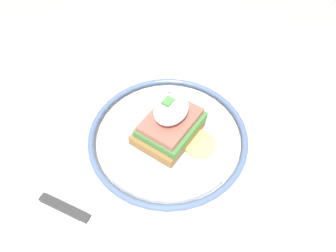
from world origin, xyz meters
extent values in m
cube|color=beige|center=(0.00, 0.00, 0.73)|extent=(0.85, 0.76, 0.03)
cylinder|color=beige|center=(-0.36, -0.32, 0.36)|extent=(0.06, 0.06, 0.71)
cylinder|color=beige|center=(-0.36, 0.32, 0.36)|extent=(0.06, 0.06, 0.71)
cylinder|color=silver|center=(-0.03, 0.02, 0.75)|extent=(0.22, 0.22, 0.01)
torus|color=slate|center=(-0.03, 0.02, 0.75)|extent=(0.25, 0.25, 0.01)
cube|color=olive|center=(-0.03, 0.02, 0.76)|extent=(0.10, 0.08, 0.02)
cube|color=#427A38|center=(-0.03, 0.02, 0.78)|extent=(0.09, 0.07, 0.01)
cube|color=#9E5647|center=(-0.03, 0.02, 0.79)|extent=(0.09, 0.06, 0.01)
ellipsoid|color=white|center=(-0.03, 0.02, 0.81)|extent=(0.06, 0.05, 0.04)
cylinder|color=#EAD166|center=(-0.04, 0.07, 0.76)|extent=(0.05, 0.05, 0.00)
cube|color=#47843D|center=(-0.03, 0.02, 0.83)|extent=(0.02, 0.01, 0.00)
cube|color=silver|center=(-0.19, 0.00, 0.74)|extent=(0.01, 0.12, 0.00)
cube|color=silver|center=(-0.19, 0.08, 0.74)|extent=(0.02, 0.04, 0.00)
cube|color=#2D2D2D|center=(0.15, -0.03, 0.74)|extent=(0.02, 0.08, 0.01)
cube|color=silver|center=(0.13, 0.05, 0.74)|extent=(0.04, 0.11, 0.00)
cube|color=white|center=(-0.28, -0.14, 0.74)|extent=(0.17, 0.14, 0.01)
camera|label=1|loc=(0.22, 0.19, 1.16)|focal=35.00mm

